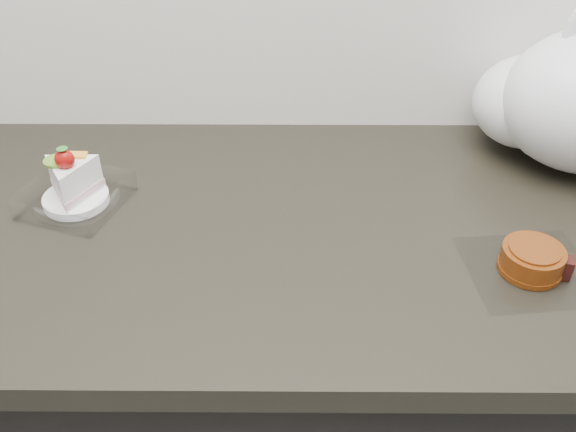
{
  "coord_description": "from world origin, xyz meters",
  "views": [
    {
      "loc": [
        -0.0,
        0.9,
        1.51
      ],
      "look_at": [
        -0.0,
        1.65,
        0.94
      ],
      "focal_mm": 40.0,
      "sensor_mm": 36.0,
      "label": 1
    }
  ],
  "objects": [
    {
      "name": "counter",
      "position": [
        0.0,
        1.69,
        0.45
      ],
      "size": [
        2.04,
        0.64,
        0.9
      ],
      "color": "black",
      "rests_on": "ground"
    },
    {
      "name": "mooncake_wrap",
      "position": [
        0.34,
        1.58,
        0.92
      ],
      "size": [
        0.19,
        0.18,
        0.04
      ],
      "rotation": [
        0.0,
        0.0,
        0.29
      ],
      "color": "white",
      "rests_on": "counter"
    },
    {
      "name": "cake_tray",
      "position": [
        -0.34,
        1.73,
        0.93
      ],
      "size": [
        0.18,
        0.18,
        0.11
      ],
      "rotation": [
        0.0,
        0.0,
        -0.33
      ],
      "color": "white",
      "rests_on": "counter"
    }
  ]
}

